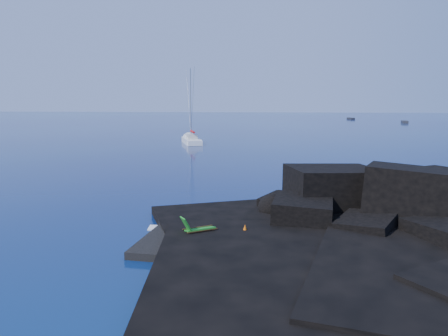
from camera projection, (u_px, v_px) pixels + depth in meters
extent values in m
plane|color=#04043B|center=(139.00, 245.00, 21.01)|extent=(400.00, 400.00, 0.00)
cube|color=black|center=(233.00, 244.00, 21.07)|extent=(9.08, 6.86, 0.70)
cube|color=white|center=(240.00, 238.00, 20.85)|extent=(2.30, 1.88, 0.05)
cone|color=#DA5F0B|center=(245.00, 230.00, 21.29)|extent=(0.44, 0.44, 0.56)
cube|color=black|center=(351.00, 119.00, 145.67)|extent=(2.08, 4.26, 0.54)
cube|color=#27272C|center=(405.00, 123.00, 124.29)|extent=(2.33, 5.03, 0.65)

